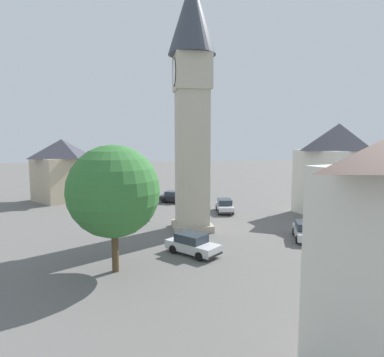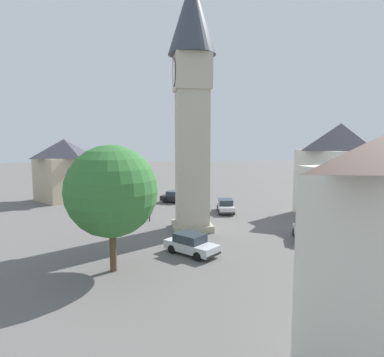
{
  "view_description": "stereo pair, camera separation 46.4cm",
  "coord_description": "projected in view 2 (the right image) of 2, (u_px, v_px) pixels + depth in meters",
  "views": [
    {
      "loc": [
        30.66,
        -5.33,
        8.43
      ],
      "look_at": [
        0.0,
        0.0,
        4.82
      ],
      "focal_mm": 31.52,
      "sensor_mm": 36.0,
      "label": 1
    },
    {
      "loc": [
        30.74,
        -4.87,
        8.43
      ],
      "look_at": [
        0.0,
        0.0,
        4.82
      ],
      "focal_mm": 31.52,
      "sensor_mm": 36.0,
      "label": 2
    }
  ],
  "objects": [
    {
      "name": "lamp_post",
      "position": [
        149.0,
        193.0,
        34.56
      ],
      "size": [
        0.36,
        0.36,
        4.4
      ],
      "color": "black",
      "rests_on": "ground"
    },
    {
      "name": "car_blue_kerb",
      "position": [
        226.0,
        206.0,
        39.08
      ],
      "size": [
        4.34,
        2.29,
        1.53
      ],
      "color": "silver",
      "rests_on": "ground"
    },
    {
      "name": "pedestrian",
      "position": [
        204.0,
        200.0,
        41.55
      ],
      "size": [
        0.4,
        0.44,
        1.69
      ],
      "color": "#706656",
      "rests_on": "ground"
    },
    {
      "name": "building_terrace_right",
      "position": [
        65.0,
        169.0,
        46.87
      ],
      "size": [
        9.05,
        9.19,
        8.48
      ],
      "color": "tan",
      "rests_on": "ground"
    },
    {
      "name": "ground_plane",
      "position": [
        192.0,
        229.0,
        31.89
      ],
      "size": [
        200.0,
        200.0,
        0.0
      ],
      "primitive_type": "plane",
      "color": "#605E5B"
    },
    {
      "name": "car_silver_kerb",
      "position": [
        176.0,
        197.0,
        45.16
      ],
      "size": [
        3.4,
        4.44,
        1.53
      ],
      "color": "black",
      "rests_on": "ground"
    },
    {
      "name": "building_corner_back",
      "position": [
        339.0,
        169.0,
        37.34
      ],
      "size": [
        8.21,
        8.71,
        10.19
      ],
      "color": "silver",
      "rests_on": "ground"
    },
    {
      "name": "tree",
      "position": [
        111.0,
        191.0,
        21.15
      ],
      "size": [
        5.83,
        5.83,
        8.12
      ],
      "color": "brown",
      "rests_on": "ground"
    },
    {
      "name": "clock_tower",
      "position": [
        192.0,
        84.0,
        30.34
      ],
      "size": [
        4.31,
        4.31,
        22.88
      ],
      "color": "#A59C89",
      "rests_on": "ground"
    },
    {
      "name": "car_red_corner",
      "position": [
        305.0,
        231.0,
        28.29
      ],
      "size": [
        4.46,
        3.03,
        1.53
      ],
      "color": "silver",
      "rests_on": "ground"
    },
    {
      "name": "car_white_side",
      "position": [
        191.0,
        244.0,
        24.81
      ],
      "size": [
        4.23,
        3.97,
        1.53
      ],
      "color": "silver",
      "rests_on": "ground"
    }
  ]
}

